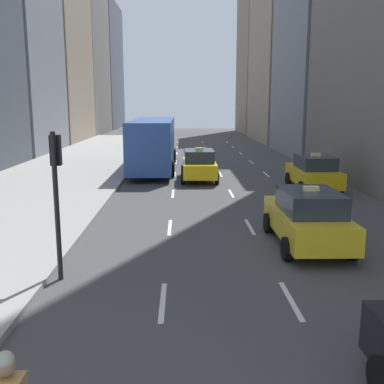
% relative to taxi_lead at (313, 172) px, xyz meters
% --- Properties ---
extents(sidewalk_left, '(8.00, 66.00, 0.15)m').
position_rel_taxi_lead_xyz_m(sidewalk_left, '(-13.80, 6.12, -0.81)').
color(sidewalk_left, '#9E9E99').
rests_on(sidewalk_left, ground).
extents(lane_markings, '(5.72, 56.00, 0.01)m').
position_rel_taxi_lead_xyz_m(lane_markings, '(-4.20, 2.12, -0.87)').
color(lane_markings, white).
rests_on(lane_markings, ground).
extents(building_row_left, '(6.00, 88.63, 31.95)m').
position_rel_taxi_lead_xyz_m(building_row_left, '(-20.80, 23.82, 12.42)').
color(building_row_left, slate).
rests_on(building_row_left, ground).
extents(taxi_lead, '(2.02, 4.40, 1.87)m').
position_rel_taxi_lead_xyz_m(taxi_lead, '(0.00, 0.00, 0.00)').
color(taxi_lead, yellow).
rests_on(taxi_lead, ground).
extents(taxi_second, '(2.02, 4.40, 1.87)m').
position_rel_taxi_lead_xyz_m(taxi_second, '(-2.80, -9.01, 0.00)').
color(taxi_second, yellow).
rests_on(taxi_second, ground).
extents(taxi_third, '(2.02, 4.40, 1.87)m').
position_rel_taxi_lead_xyz_m(taxi_third, '(-5.60, 3.01, 0.00)').
color(taxi_third, yellow).
rests_on(taxi_third, ground).
extents(city_bus, '(2.80, 11.61, 3.25)m').
position_rel_taxi_lead_xyz_m(city_bus, '(-8.41, 7.48, 0.91)').
color(city_bus, '#2D519E').
rests_on(city_bus, ground).
extents(traffic_light_pole, '(0.24, 0.42, 3.60)m').
position_rel_taxi_lead_xyz_m(traffic_light_pole, '(-9.55, -11.44, 1.53)').
color(traffic_light_pole, black).
rests_on(traffic_light_pole, ground).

